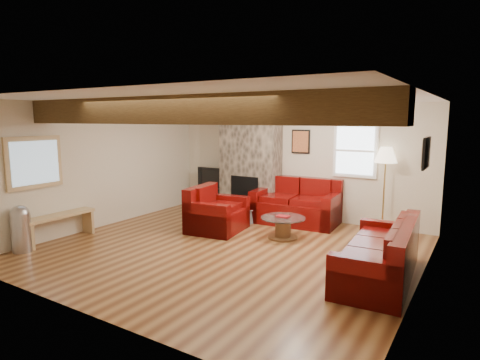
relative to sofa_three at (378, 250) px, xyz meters
The scene contains 18 objects.
room 2.62m from the sofa_three, behind, with size 8.00×8.00×8.00m.
oak_beam 3.39m from the sofa_three, 152.20° to the right, with size 6.00×0.36×0.38m, color #372410.
chimney_breast 4.32m from the sofa_three, 145.03° to the left, with size 1.40×0.67×2.50m.
back_window 3.10m from the sofa_three, 113.07° to the left, with size 0.90×0.08×1.10m, color white, non-canonical shape.
hatch_window 5.75m from the sofa_three, 164.02° to the right, with size 0.08×1.00×0.90m, color tan, non-canonical shape.
ceiling_dome 2.71m from the sofa_three, 151.93° to the left, with size 0.40×0.40×0.18m, color white, non-canonical shape.
artwork_back 3.76m from the sofa_three, 131.30° to the left, with size 0.42×0.06×0.52m, color black, non-canonical shape.
artwork_right 1.45m from the sofa_three, 26.80° to the left, with size 0.06×0.55×0.42m, color black, non-canonical shape.
sofa_three is the anchor object (origin of this frame).
loveseat 3.09m from the sofa_three, 135.35° to the left, with size 1.76×1.01×0.94m, color #4A0505, non-canonical shape.
armchair_red 3.36m from the sofa_three, 166.29° to the left, with size 1.08×0.95×0.87m, color #4A0505, non-canonical shape.
coffee_table 2.20m from the sofa_three, 152.38° to the left, with size 0.82×0.82×0.43m.
tv_cabinet 5.16m from the sofa_three, 151.37° to the left, with size 1.03×0.41×0.52m, color black.
television 5.17m from the sofa_three, 151.37° to the left, with size 0.85×0.11×0.49m, color black.
floor_lamp 2.73m from the sofa_three, 101.05° to the left, with size 0.43×0.43×1.66m.
pine_bench 5.46m from the sofa_three, 166.80° to the right, with size 0.30×1.30×0.49m, color tan, non-canonical shape.
pedal_bin 5.65m from the sofa_three, 159.70° to the right, with size 0.31×0.31×0.79m, color #AEAEB3, non-canonical shape.
coal_bucket 3.50m from the sofa_three, 151.35° to the left, with size 0.32×0.32×0.30m, color slate, non-canonical shape.
Camera 1 is at (3.66, -5.45, 2.19)m, focal length 30.00 mm.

